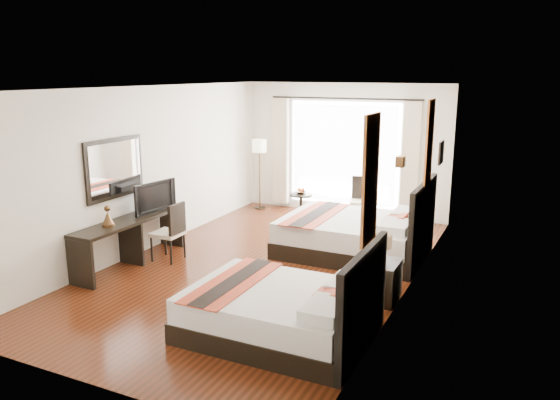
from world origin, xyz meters
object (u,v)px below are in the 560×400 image
at_px(window_chair, 361,209).
at_px(bed_far, 357,235).
at_px(vase, 380,264).
at_px(desk_chair, 169,243).
at_px(bed_near, 284,311).
at_px(television, 152,196).
at_px(floor_lamp, 259,151).
at_px(side_table, 301,207).
at_px(nightstand, 381,281).
at_px(console_desk, 131,242).
at_px(table_lamp, 383,243).
at_px(fruit_bowl, 301,192).

bearing_deg(window_chair, bed_far, 0.23).
height_order(vase, desk_chair, desk_chair).
bearing_deg(bed_near, desk_chair, 150.79).
distance_m(television, floor_lamp, 3.60).
bearing_deg(bed_near, side_table, 111.12).
bearing_deg(nightstand, window_chair, 111.18).
distance_m(console_desk, desk_chair, 0.61).
height_order(vase, window_chair, window_chair).
height_order(nightstand, table_lamp, table_lamp).
distance_m(nightstand, console_desk, 4.01).
distance_m(console_desk, floor_lamp, 4.25).
height_order(table_lamp, console_desk, table_lamp).
relative_size(bed_far, desk_chair, 2.44).
height_order(console_desk, television, television).
bearing_deg(desk_chair, television, -18.36).
relative_size(bed_near, side_table, 3.86).
height_order(console_desk, desk_chair, desk_chair).
xyz_separation_m(nightstand, fruit_bowl, (-2.63, 3.36, 0.30)).
bearing_deg(side_table, table_lamp, -51.10).
height_order(bed_near, table_lamp, bed_near).
bearing_deg(side_table, nightstand, -51.92).
relative_size(table_lamp, window_chair, 0.42).
distance_m(nightstand, vase, 0.34).
bearing_deg(window_chair, floor_lamp, -108.67).
height_order(bed_far, console_desk, bed_far).
bearing_deg(console_desk, side_table, 69.45).
bearing_deg(bed_far, desk_chair, -149.16).
distance_m(desk_chair, floor_lamp, 3.86).
bearing_deg(floor_lamp, desk_chair, -86.01).
bearing_deg(floor_lamp, side_table, -20.89).
bearing_deg(bed_near, nightstand, 62.99).
bearing_deg(floor_lamp, fruit_bowl, -20.15).
relative_size(vase, floor_lamp, 0.09).
bearing_deg(table_lamp, desk_chair, -179.36).
xyz_separation_m(desk_chair, fruit_bowl, (0.94, 3.27, 0.28)).
distance_m(desk_chair, side_table, 3.39).
height_order(table_lamp, vase, table_lamp).
xyz_separation_m(bed_near, console_desk, (-3.24, 1.15, 0.07)).
height_order(bed_near, desk_chair, bed_near).
bearing_deg(nightstand, bed_far, 117.30).
relative_size(nightstand, floor_lamp, 0.36).
distance_m(television, side_table, 3.49).
relative_size(table_lamp, vase, 2.68).
bearing_deg(table_lamp, side_table, 128.90).
bearing_deg(floor_lamp, console_desk, -92.32).
distance_m(fruit_bowl, window_chair, 1.28).
relative_size(vase, console_desk, 0.07).
xyz_separation_m(bed_near, vase, (0.78, 1.31, 0.26)).
height_order(television, desk_chair, television).
height_order(console_desk, fruit_bowl, console_desk).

